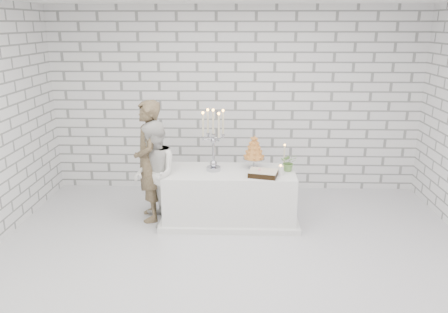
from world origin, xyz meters
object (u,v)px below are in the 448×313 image
Objects in this scene: groom at (149,161)px; croquembouche at (254,152)px; bride at (155,174)px; cake_table at (230,196)px; candelabra at (213,140)px.

groom is 1.48m from croquembouche.
bride is at bearing -169.93° from croquembouche.
croquembouche is at bearing 78.15° from bride.
cake_table is 2.07× the size of candelabra.
croquembouche is at bearing 21.85° from cake_table.
candelabra is (0.91, -0.04, 0.32)m from groom.
candelabra is at bearing 77.00° from bride.
cake_table is 0.84m from candelabra.
candelabra is at bearing -168.28° from croquembouche.
groom is 0.97m from candelabra.
bride is at bearing -174.03° from cake_table.
candelabra is (0.80, 0.13, 0.45)m from bride.
croquembouche is (0.34, 0.13, 0.61)m from cake_table.
groom is 1.18× the size of bride.
candelabra is at bearing 175.34° from cake_table.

